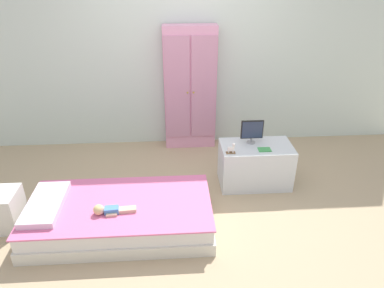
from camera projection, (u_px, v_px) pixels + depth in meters
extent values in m
cube|color=tan|center=(190.00, 206.00, 3.81)|extent=(10.00, 10.00, 0.02)
cube|color=silver|center=(183.00, 48.00, 4.56)|extent=(6.40, 0.05, 2.70)
cube|color=silver|center=(122.00, 222.00, 3.47)|extent=(1.78, 0.91, 0.13)
cube|color=silver|center=(120.00, 211.00, 3.41)|extent=(1.74, 0.87, 0.15)
cube|color=pink|center=(119.00, 204.00, 3.37)|extent=(1.77, 0.90, 0.02)
cube|color=silver|center=(46.00, 204.00, 3.31)|extent=(0.32, 0.66, 0.06)
cube|color=#4C84C6|center=(112.00, 210.00, 3.23)|extent=(0.14, 0.09, 0.06)
cube|color=#DBB293|center=(128.00, 208.00, 3.27)|extent=(0.16, 0.05, 0.04)
cube|color=#DBB293|center=(128.00, 211.00, 3.24)|extent=(0.16, 0.05, 0.04)
cube|color=#DBB293|center=(112.00, 208.00, 3.28)|extent=(0.10, 0.03, 0.03)
cube|color=#DBB293|center=(112.00, 215.00, 3.19)|extent=(0.10, 0.03, 0.03)
sphere|color=#DBB293|center=(100.00, 210.00, 3.21)|extent=(0.09, 0.09, 0.09)
sphere|color=#E0C67F|center=(99.00, 210.00, 3.21)|extent=(0.10, 0.10, 0.10)
cube|color=silver|center=(2.00, 210.00, 3.43)|extent=(0.34, 0.34, 0.39)
cube|color=#E599BC|center=(190.00, 89.00, 4.68)|extent=(0.69, 0.21, 1.67)
cube|color=#C986A6|center=(177.00, 89.00, 4.55)|extent=(0.33, 0.02, 1.37)
cube|color=#C986A6|center=(204.00, 89.00, 4.57)|extent=(0.33, 0.02, 1.37)
sphere|color=gold|center=(188.00, 93.00, 4.56)|extent=(0.02, 0.02, 0.02)
sphere|color=gold|center=(194.00, 93.00, 4.56)|extent=(0.02, 0.02, 0.02)
cube|color=silver|center=(255.00, 165.00, 4.08)|extent=(0.82, 0.46, 0.50)
cylinder|color=#99999E|center=(251.00, 142.00, 4.02)|extent=(0.10, 0.10, 0.01)
cylinder|color=#99999E|center=(251.00, 140.00, 4.01)|extent=(0.02, 0.02, 0.05)
cube|color=black|center=(252.00, 129.00, 3.95)|extent=(0.25, 0.02, 0.22)
cube|color=#28334C|center=(252.00, 130.00, 3.93)|extent=(0.23, 0.01, 0.20)
cube|color=#8E6642|center=(230.00, 152.00, 3.82)|extent=(0.10, 0.01, 0.01)
cube|color=#8E6642|center=(231.00, 153.00, 3.79)|extent=(0.10, 0.01, 0.01)
cube|color=white|center=(231.00, 149.00, 3.78)|extent=(0.07, 0.03, 0.04)
cylinder|color=white|center=(233.00, 151.00, 3.81)|extent=(0.01, 0.01, 0.02)
cylinder|color=white|center=(233.00, 152.00, 3.79)|extent=(0.01, 0.01, 0.02)
cylinder|color=white|center=(228.00, 151.00, 3.80)|extent=(0.01, 0.01, 0.02)
cylinder|color=white|center=(229.00, 152.00, 3.79)|extent=(0.01, 0.01, 0.02)
cylinder|color=white|center=(234.00, 146.00, 3.77)|extent=(0.02, 0.02, 0.02)
sphere|color=white|center=(234.00, 145.00, 3.76)|extent=(0.04, 0.04, 0.04)
cube|color=#429E51|center=(265.00, 150.00, 3.87)|extent=(0.14, 0.10, 0.01)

